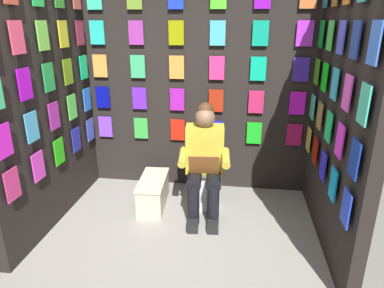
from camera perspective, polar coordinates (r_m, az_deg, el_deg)
display_wall_back at (r=4.08m, az=0.91°, el=9.32°), size 2.73×0.14×2.46m
display_wall_left at (r=3.21m, az=23.50°, el=4.81°), size 0.14×1.86×2.46m
display_wall_right at (r=3.61m, az=-23.37°, el=6.35°), size 0.14×1.86×2.46m
toilet at (r=3.90m, az=2.14°, el=-5.20°), size 0.42×0.57×0.77m
person_reading at (r=3.59m, az=2.07°, el=-2.76°), size 0.55×0.71×1.19m
comic_longbox_near at (r=3.90m, az=-6.48°, el=-7.95°), size 0.32×0.65×0.33m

